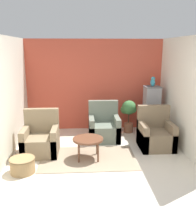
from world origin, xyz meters
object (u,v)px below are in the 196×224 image
(armchair_right, at_px, (156,135))
(armchair_middle, at_px, (104,128))
(parrot, at_px, (153,82))
(armchair_left, at_px, (41,140))
(wicker_basket, at_px, (23,165))
(birdcage, at_px, (151,111))
(potted_plant, at_px, (129,111))
(coffee_table, at_px, (88,140))

(armchair_right, bearing_deg, armchair_middle, 151.49)
(armchair_right, bearing_deg, parrot, 80.93)
(armchair_left, xyz_separation_m, wicker_basket, (-0.20, -0.86, -0.14))
(armchair_left, bearing_deg, parrot, 23.72)
(birdcage, bearing_deg, armchair_right, -99.09)
(birdcage, xyz_separation_m, wicker_basket, (-2.90, -2.04, -0.45))
(armchair_right, height_order, parrot, parrot)
(armchair_left, distance_m, armchair_middle, 1.62)
(armchair_middle, bearing_deg, armchair_left, -151.14)
(birdcage, distance_m, wicker_basket, 3.58)
(parrot, xyz_separation_m, potted_plant, (-0.58, 0.10, -0.80))
(armchair_left, height_order, parrot, parrot)
(wicker_basket, bearing_deg, armchair_middle, 45.38)
(armchair_left, bearing_deg, birdcage, 23.69)
(armchair_right, height_order, wicker_basket, armchair_right)
(armchair_middle, relative_size, parrot, 3.65)
(coffee_table, bearing_deg, potted_plant, 55.36)
(coffee_table, height_order, armchair_middle, armchair_middle)
(armchair_middle, relative_size, birdcage, 0.74)
(potted_plant, bearing_deg, parrot, -9.34)
(parrot, bearing_deg, armchair_middle, -162.47)
(armchair_right, distance_m, parrot, 1.48)
(armchair_right, xyz_separation_m, wicker_basket, (-2.74, -1.03, -0.14))
(armchair_right, xyz_separation_m, parrot, (0.16, 1.01, 1.07))
(armchair_left, xyz_separation_m, birdcage, (2.70, 1.18, 0.31))
(birdcage, bearing_deg, armchair_left, -156.31)
(armchair_left, xyz_separation_m, potted_plant, (2.12, 1.28, 0.28))
(coffee_table, relative_size, armchair_left, 0.66)
(potted_plant, xyz_separation_m, wicker_basket, (-2.32, -2.14, -0.42))
(armchair_middle, height_order, birdcage, birdcage)
(armchair_left, distance_m, parrot, 3.14)
(armchair_right, bearing_deg, wicker_basket, -159.33)
(armchair_left, distance_m, potted_plant, 2.49)
(armchair_middle, xyz_separation_m, wicker_basket, (-1.62, -1.64, -0.14))
(coffee_table, distance_m, birdcage, 2.29)
(coffee_table, relative_size, birdcage, 0.49)
(coffee_table, height_order, wicker_basket, coffee_table)
(armchair_middle, xyz_separation_m, potted_plant, (0.70, 0.50, 0.28))
(armchair_left, height_order, armchair_middle, same)
(birdcage, relative_size, parrot, 4.92)
(parrot, bearing_deg, wicker_basket, -144.80)
(armchair_right, bearing_deg, potted_plant, 110.67)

